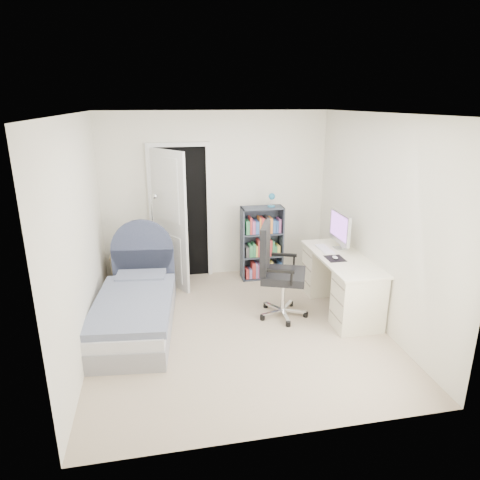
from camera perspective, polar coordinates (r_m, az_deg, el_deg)
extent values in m
cube|color=tan|center=(5.31, -0.17, -11.86)|extent=(3.40, 3.60, 0.05)
cube|color=white|center=(4.61, -0.20, 16.82)|extent=(3.40, 3.60, 0.05)
cube|color=white|center=(6.55, -3.22, 5.91)|extent=(3.40, 0.05, 2.50)
cube|color=white|center=(3.15, 6.16, -7.92)|extent=(3.40, 0.05, 2.50)
cube|color=white|center=(4.80, -20.84, 0.22)|extent=(0.05, 3.60, 2.50)
cube|color=white|center=(5.39, 18.15, 2.37)|extent=(0.05, 3.60, 2.50)
cube|color=black|center=(6.53, -7.94, 3.47)|extent=(0.80, 0.01, 2.00)
cube|color=white|center=(6.50, -11.71, 3.20)|extent=(0.06, 0.06, 2.00)
cube|color=white|center=(6.54, -4.16, 3.62)|extent=(0.06, 0.06, 2.00)
cube|color=white|center=(6.33, -8.33, 12.48)|extent=(0.92, 0.06, 0.06)
cube|color=white|center=(6.18, -9.41, 2.56)|extent=(0.47, 0.69, 2.00)
cube|color=gray|center=(5.34, -13.70, -10.53)|extent=(1.02, 1.85, 0.23)
cube|color=silver|center=(5.26, -13.85, -8.84)|extent=(1.00, 1.81, 0.14)
cube|color=slate|center=(5.13, -14.08, -8.22)|extent=(1.02, 1.59, 0.09)
cube|color=slate|center=(5.78, -13.05, -4.90)|extent=(0.66, 0.42, 0.11)
cube|color=#3C425C|center=(6.06, -12.67, -4.40)|extent=(0.84, 0.14, 0.71)
cylinder|color=#3C425C|center=(5.94, -12.90, -1.24)|extent=(0.84, 0.14, 0.84)
cylinder|color=tan|center=(6.45, -16.58, -4.35)|extent=(0.04, 0.04, 0.50)
cylinder|color=tan|center=(6.76, -16.34, -3.27)|extent=(0.04, 0.04, 0.50)
cylinder|color=tan|center=(6.42, -13.55, -4.19)|extent=(0.04, 0.04, 0.50)
cylinder|color=tan|center=(6.73, -13.46, -3.11)|extent=(0.04, 0.04, 0.50)
cube|color=tan|center=(6.51, -15.15, -1.79)|extent=(0.40, 0.40, 0.03)
cube|color=tan|center=(6.61, -14.93, -4.32)|extent=(0.36, 0.36, 0.02)
cube|color=#B24C33|center=(6.50, -15.61, -1.57)|extent=(0.16, 0.22, 0.03)
cube|color=#3F598C|center=(6.49, -15.63, -1.32)|extent=(0.15, 0.21, 0.03)
cube|color=#D8CC7F|center=(6.48, -15.65, -1.07)|extent=(0.14, 0.20, 0.03)
cylinder|color=silver|center=(6.58, -11.06, -5.72)|extent=(0.20, 0.20, 0.02)
cylinder|color=silver|center=(6.34, -11.43, -0.03)|extent=(0.02, 0.02, 1.37)
sphere|color=silver|center=(6.13, -11.24, 5.74)|extent=(0.08, 0.08, 0.08)
cube|color=#363D49|center=(6.46, 0.29, -0.57)|extent=(0.02, 0.27, 1.13)
cube|color=#363D49|center=(6.60, 5.49, -0.24)|extent=(0.02, 0.27, 1.13)
cube|color=#363D49|center=(6.37, 3.00, 4.32)|extent=(0.63, 0.27, 0.02)
cube|color=#363D49|center=(6.72, 2.84, -4.88)|extent=(0.63, 0.27, 0.02)
cube|color=#363D49|center=(6.64, 2.65, -0.06)|extent=(0.63, 0.01, 1.13)
cube|color=#363D49|center=(6.59, 2.89, -2.08)|extent=(0.59, 0.25, 0.02)
cube|color=#363D49|center=(6.47, 2.94, 0.92)|extent=(0.59, 0.25, 0.02)
cylinder|color=teal|center=(6.40, 4.18, 4.54)|extent=(0.11, 0.11, 0.02)
cylinder|color=silver|center=(6.38, 4.19, 5.16)|extent=(0.01, 0.01, 0.14)
sphere|color=teal|center=(6.34, 4.27, 5.82)|extent=(0.10, 0.10, 0.10)
cube|color=#B23333|center=(6.61, 0.86, -4.39)|extent=(0.05, 0.19, 0.15)
cube|color=#7F72B2|center=(6.62, 1.29, -4.35)|extent=(0.04, 0.19, 0.15)
cube|color=#B23333|center=(6.62, 1.73, -3.94)|extent=(0.05, 0.19, 0.24)
cube|color=#7F72B2|center=(6.62, 2.10, -3.92)|extent=(0.02, 0.19, 0.24)
cube|color=#994C7F|center=(6.64, 2.39, -3.99)|extent=(0.03, 0.19, 0.22)
cube|color=#335999|center=(6.65, 2.73, -4.09)|extent=(0.04, 0.19, 0.18)
cube|color=#337F4C|center=(6.65, 3.05, -3.90)|extent=(0.03, 0.19, 0.22)
cube|color=#337F4C|center=(6.66, 3.38, -3.93)|extent=(0.04, 0.19, 0.21)
cube|color=#3F3F3F|center=(6.67, 3.73, -3.88)|extent=(0.03, 0.19, 0.22)
cube|color=#D8BF4C|center=(6.68, 4.06, -3.73)|extent=(0.04, 0.19, 0.25)
cube|color=#3F3F3F|center=(6.70, 4.45, -3.86)|extent=(0.05, 0.19, 0.21)
cube|color=orange|center=(6.72, 4.85, -4.07)|extent=(0.04, 0.19, 0.15)
cube|color=#335999|center=(6.72, 5.26, -3.72)|extent=(0.05, 0.19, 0.23)
cube|color=#3F3F3F|center=(6.48, 0.88, -1.47)|extent=(0.05, 0.19, 0.16)
cube|color=#337F4C|center=(6.49, 1.36, -1.34)|extent=(0.05, 0.19, 0.18)
cube|color=#337F4C|center=(6.50, 1.79, -1.24)|extent=(0.04, 0.19, 0.20)
cube|color=#D8BF4C|center=(6.51, 2.11, -1.36)|extent=(0.03, 0.19, 0.16)
cube|color=#B23333|center=(6.51, 2.44, -0.99)|extent=(0.04, 0.19, 0.25)
cube|color=#B23333|center=(6.52, 2.85, -1.10)|extent=(0.05, 0.19, 0.21)
cube|color=#337F4C|center=(6.54, 3.23, -1.14)|extent=(0.03, 0.19, 0.20)
cube|color=#335999|center=(6.55, 3.56, -1.33)|extent=(0.04, 0.19, 0.15)
cube|color=#B23333|center=(6.55, 3.95, -0.90)|extent=(0.04, 0.19, 0.24)
cube|color=#337F4C|center=(6.56, 4.29, -0.95)|extent=(0.03, 0.19, 0.23)
cube|color=#337F4C|center=(6.59, 4.62, -1.27)|extent=(0.04, 0.19, 0.14)
cube|color=#D8BF4C|center=(6.60, 5.00, -1.22)|extent=(0.04, 0.19, 0.15)
cube|color=#337F4C|center=(6.37, 0.91, 1.78)|extent=(0.05, 0.19, 0.20)
cube|color=#B23333|center=(6.37, 1.33, 2.01)|extent=(0.03, 0.19, 0.25)
cube|color=#994C7F|center=(6.39, 1.71, 1.81)|extent=(0.05, 0.19, 0.20)
cube|color=#335999|center=(6.40, 2.19, 1.79)|extent=(0.05, 0.19, 0.19)
cube|color=orange|center=(6.40, 2.57, 2.04)|extent=(0.02, 0.19, 0.24)
cube|color=#B23333|center=(6.41, 2.90, 2.03)|extent=(0.04, 0.19, 0.24)
cube|color=#994C7F|center=(6.43, 3.24, 1.90)|extent=(0.03, 0.19, 0.20)
cube|color=#3F3F3F|center=(6.43, 3.59, 2.10)|extent=(0.04, 0.19, 0.24)
cube|color=orange|center=(6.44, 4.00, 2.06)|extent=(0.04, 0.19, 0.23)
cube|color=#335999|center=(6.46, 4.44, 1.91)|extent=(0.05, 0.19, 0.19)
cube|color=#335999|center=(6.48, 4.83, 1.90)|extent=(0.03, 0.19, 0.18)
cube|color=#994C7F|center=(6.48, 5.15, 2.02)|extent=(0.03, 0.19, 0.21)
cube|color=#F0E9C9|center=(5.63, 13.46, -2.32)|extent=(0.60, 1.49, 0.03)
cube|color=#F0E9C9|center=(5.33, 15.49, -7.91)|extent=(0.55, 0.40, 0.70)
cube|color=#F0E9C9|center=(6.21, 11.25, -3.82)|extent=(0.55, 0.40, 0.70)
cube|color=silver|center=(5.92, 13.19, -1.08)|extent=(0.16, 0.16, 0.01)
cube|color=silver|center=(5.89, 13.53, -0.02)|extent=(0.03, 0.06, 0.22)
cube|color=silver|center=(5.82, 13.21, 1.63)|extent=(0.04, 0.56, 0.40)
cube|color=#A355D0|center=(5.81, 13.00, 1.81)|extent=(0.00, 0.50, 0.32)
cube|color=white|center=(5.83, 11.22, -1.20)|extent=(0.13, 0.40, 0.02)
cube|color=black|center=(5.53, 12.55, -2.43)|extent=(0.22, 0.26, 0.00)
ellipsoid|color=white|center=(5.53, 12.56, -2.27)|extent=(0.06, 0.10, 0.03)
cube|color=silver|center=(5.58, 7.23, -9.40)|extent=(0.30, 0.15, 0.03)
cylinder|color=black|center=(5.59, 8.74, -9.78)|extent=(0.08, 0.08, 0.07)
cube|color=silver|center=(5.71, 6.27, -8.70)|extent=(0.23, 0.27, 0.03)
cylinder|color=black|center=(5.85, 6.80, -8.40)|extent=(0.08, 0.08, 0.07)
cube|color=silver|center=(5.67, 4.55, -8.84)|extent=(0.20, 0.28, 0.03)
cylinder|color=black|center=(5.77, 3.43, -8.66)|extent=(0.08, 0.08, 0.07)
cube|color=silver|center=(5.52, 4.37, -9.64)|extent=(0.31, 0.12, 0.03)
cylinder|color=black|center=(5.46, 3.01, -10.28)|extent=(0.08, 0.08, 0.07)
cube|color=silver|center=(5.46, 6.07, -10.01)|extent=(0.06, 0.31, 0.03)
cylinder|color=black|center=(5.35, 6.44, -11.05)|extent=(0.08, 0.08, 0.07)
cylinder|color=silver|center=(5.48, 5.77, -7.18)|extent=(0.07, 0.07, 0.46)
cube|color=black|center=(5.38, 5.85, -4.76)|extent=(0.68, 0.68, 0.10)
cube|color=black|center=(5.28, 3.37, -1.10)|extent=(0.24, 0.48, 0.60)
cube|color=black|center=(5.05, 5.43, -4.15)|extent=(0.32, 0.16, 0.03)
cube|color=black|center=(5.58, 5.90, -1.97)|extent=(0.32, 0.16, 0.03)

